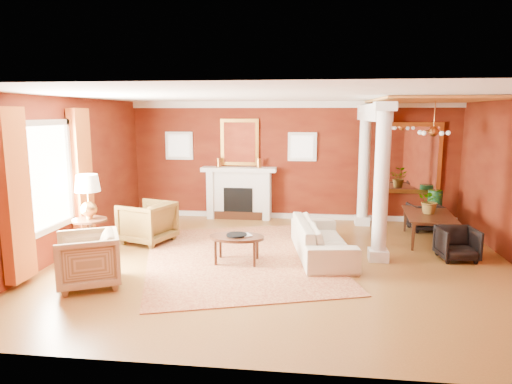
# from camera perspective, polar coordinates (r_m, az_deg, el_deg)

# --- Properties ---
(ground) EXTENTS (8.00, 8.00, 0.00)m
(ground) POSITION_cam_1_polar(r_m,az_deg,el_deg) (8.20, 3.29, -8.72)
(ground) COLOR brown
(ground) RESTS_ON ground
(room_shell) EXTENTS (8.04, 7.04, 2.92)m
(room_shell) POSITION_cam_1_polar(r_m,az_deg,el_deg) (7.80, 3.44, 5.48)
(room_shell) COLOR #64220D
(room_shell) RESTS_ON ground
(fireplace) EXTENTS (1.85, 0.42, 1.29)m
(fireplace) POSITION_cam_1_polar(r_m,az_deg,el_deg) (11.39, -2.13, -0.12)
(fireplace) COLOR silver
(fireplace) RESTS_ON ground
(overmantel_mirror) EXTENTS (0.95, 0.07, 1.15)m
(overmantel_mirror) POSITION_cam_1_polar(r_m,az_deg,el_deg) (11.38, -2.06, 6.24)
(overmantel_mirror) COLOR gold
(overmantel_mirror) RESTS_ON fireplace
(flank_window_left) EXTENTS (0.70, 0.07, 0.70)m
(flank_window_left) POSITION_cam_1_polar(r_m,az_deg,el_deg) (11.74, -9.58, 5.73)
(flank_window_left) COLOR silver
(flank_window_left) RESTS_ON room_shell
(flank_window_right) EXTENTS (0.70, 0.07, 0.70)m
(flank_window_right) POSITION_cam_1_polar(r_m,az_deg,el_deg) (11.26, 5.80, 5.65)
(flank_window_right) COLOR silver
(flank_window_right) RESTS_ON room_shell
(left_window) EXTENTS (0.21, 2.55, 2.60)m
(left_window) POSITION_cam_1_polar(r_m,az_deg,el_deg) (8.48, -24.19, 0.94)
(left_window) COLOR white
(left_window) RESTS_ON room_shell
(column_front) EXTENTS (0.36, 0.36, 2.80)m
(column_front) POSITION_cam_1_polar(r_m,az_deg,el_deg) (8.24, 15.41, 1.25)
(column_front) COLOR silver
(column_front) RESTS_ON ground
(column_back) EXTENTS (0.36, 0.36, 2.80)m
(column_back) POSITION_cam_1_polar(r_m,az_deg,el_deg) (10.90, 13.37, 3.33)
(column_back) COLOR silver
(column_back) RESTS_ON ground
(header_beam) EXTENTS (0.30, 3.20, 0.32)m
(header_beam) POSITION_cam_1_polar(r_m,az_deg,el_deg) (9.74, 14.36, 9.59)
(header_beam) COLOR silver
(header_beam) RESTS_ON column_front
(amber_ceiling) EXTENTS (2.30, 3.40, 0.04)m
(amber_ceiling) POSITION_cam_1_polar(r_m,az_deg,el_deg) (9.81, 21.33, 10.70)
(amber_ceiling) COLOR #CD883C
(amber_ceiling) RESTS_ON room_shell
(dining_mirror) EXTENTS (1.30, 0.07, 1.70)m
(dining_mirror) POSITION_cam_1_polar(r_m,az_deg,el_deg) (11.53, 19.10, 4.01)
(dining_mirror) COLOR gold
(dining_mirror) RESTS_ON room_shell
(chandelier) EXTENTS (0.60, 0.62, 0.75)m
(chandelier) POSITION_cam_1_polar(r_m,az_deg,el_deg) (9.87, 21.32, 7.07)
(chandelier) COLOR #BE7E3B
(chandelier) RESTS_ON room_shell
(crown_trim) EXTENTS (8.00, 0.08, 0.16)m
(crown_trim) POSITION_cam_1_polar(r_m,az_deg,el_deg) (11.24, 4.59, 10.86)
(crown_trim) COLOR silver
(crown_trim) RESTS_ON room_shell
(base_trim) EXTENTS (8.00, 0.08, 0.12)m
(base_trim) POSITION_cam_1_polar(r_m,az_deg,el_deg) (11.52, 4.41, -3.00)
(base_trim) COLOR silver
(base_trim) RESTS_ON ground
(rug) EXTENTS (4.38, 5.09, 0.02)m
(rug) POSITION_cam_1_polar(r_m,az_deg,el_deg) (8.43, -2.24, -8.13)
(rug) COLOR maroon
(rug) RESTS_ON ground
(sofa) EXTENTS (1.00, 2.34, 0.89)m
(sofa) POSITION_cam_1_polar(r_m,az_deg,el_deg) (8.48, 8.27, -5.06)
(sofa) COLOR beige
(sofa) RESTS_ON ground
(armchair_leopard) EXTENTS (1.10, 1.13, 0.93)m
(armchair_leopard) POSITION_cam_1_polar(r_m,az_deg,el_deg) (9.52, -13.43, -3.47)
(armchair_leopard) COLOR black
(armchair_leopard) RESTS_ON ground
(armchair_stripe) EXTENTS (1.14, 1.16, 0.91)m
(armchair_stripe) POSITION_cam_1_polar(r_m,az_deg,el_deg) (7.43, -20.31, -7.63)
(armchair_stripe) COLOR tan
(armchair_stripe) RESTS_ON ground
(coffee_table) EXTENTS (0.96, 0.96, 0.49)m
(coffee_table) POSITION_cam_1_polar(r_m,az_deg,el_deg) (8.02, -2.43, -5.83)
(coffee_table) COLOR black
(coffee_table) RESTS_ON ground
(coffee_book) EXTENTS (0.17, 0.10, 0.25)m
(coffee_book) POSITION_cam_1_polar(r_m,az_deg,el_deg) (7.97, -1.90, -4.68)
(coffee_book) COLOR black
(coffee_book) RESTS_ON coffee_table
(side_table) EXTENTS (0.61, 0.61, 1.53)m
(side_table) POSITION_cam_1_polar(r_m,az_deg,el_deg) (8.76, -20.21, -1.15)
(side_table) COLOR black
(side_table) RESTS_ON ground
(dining_table) EXTENTS (0.73, 1.70, 0.92)m
(dining_table) POSITION_cam_1_polar(r_m,az_deg,el_deg) (10.00, 20.95, -3.24)
(dining_table) COLOR black
(dining_table) RESTS_ON ground
(dining_chair_near) EXTENTS (0.69, 0.66, 0.65)m
(dining_chair_near) POSITION_cam_1_polar(r_m,az_deg,el_deg) (8.97, 23.87, -5.76)
(dining_chair_near) COLOR black
(dining_chair_near) RESTS_ON ground
(dining_chair_far) EXTENTS (0.74, 0.71, 0.67)m
(dining_chair_far) POSITION_cam_1_polar(r_m,az_deg,el_deg) (10.94, 20.31, -2.79)
(dining_chair_far) COLOR black
(dining_chair_far) RESTS_ON ground
(green_urn) EXTENTS (0.36, 0.36, 0.87)m
(green_urn) POSITION_cam_1_polar(r_m,az_deg,el_deg) (11.37, 21.38, -2.37)
(green_urn) COLOR #143E1E
(green_urn) RESTS_ON ground
(potted_plant) EXTENTS (0.58, 0.63, 0.42)m
(potted_plant) POSITION_cam_1_polar(r_m,az_deg,el_deg) (9.90, 21.09, 0.58)
(potted_plant) COLOR #26591E
(potted_plant) RESTS_ON dining_table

